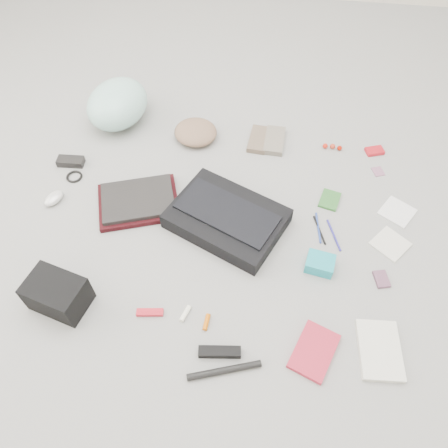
# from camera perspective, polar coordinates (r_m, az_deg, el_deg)

# --- Properties ---
(ground_plane) EXTENTS (4.00, 4.00, 0.00)m
(ground_plane) POSITION_cam_1_polar(r_m,az_deg,el_deg) (1.80, 0.00, -0.94)
(ground_plane) COLOR gray
(messenger_bag) EXTENTS (0.54, 0.47, 0.07)m
(messenger_bag) POSITION_cam_1_polar(r_m,az_deg,el_deg) (1.79, 0.38, 0.72)
(messenger_bag) COLOR black
(messenger_bag) RESTS_ON ground_plane
(bag_flap) EXTENTS (0.45, 0.33, 0.01)m
(bag_flap) POSITION_cam_1_polar(r_m,az_deg,el_deg) (1.76, 0.38, 1.56)
(bag_flap) COLOR black
(bag_flap) RESTS_ON messenger_bag
(laptop_sleeve) EXTENTS (0.40, 0.35, 0.02)m
(laptop_sleeve) POSITION_cam_1_polar(r_m,az_deg,el_deg) (1.92, -11.10, 2.81)
(laptop_sleeve) COLOR #330A0E
(laptop_sleeve) RESTS_ON ground_plane
(laptop) EXTENTS (0.36, 0.31, 0.02)m
(laptop) POSITION_cam_1_polar(r_m,az_deg,el_deg) (1.90, -11.20, 3.22)
(laptop) COLOR black
(laptop) RESTS_ON laptop_sleeve
(bike_helmet) EXTENTS (0.36, 0.40, 0.21)m
(bike_helmet) POSITION_cam_1_polar(r_m,az_deg,el_deg) (2.27, -13.74, 14.99)
(bike_helmet) COLOR #B6F4E9
(bike_helmet) RESTS_ON ground_plane
(beanie) EXTENTS (0.26, 0.25, 0.07)m
(beanie) POSITION_cam_1_polar(r_m,az_deg,el_deg) (2.16, -3.73, 11.89)
(beanie) COLOR #8A6952
(beanie) RESTS_ON ground_plane
(mitten_left) EXTENTS (0.10, 0.18, 0.03)m
(mitten_left) POSITION_cam_1_polar(r_m,az_deg,el_deg) (2.15, 4.55, 10.95)
(mitten_left) COLOR #75604F
(mitten_left) RESTS_ON ground_plane
(mitten_right) EXTENTS (0.10, 0.19, 0.03)m
(mitten_right) POSITION_cam_1_polar(r_m,az_deg,el_deg) (2.16, 6.60, 10.78)
(mitten_right) COLOR gray
(mitten_right) RESTS_ON ground_plane
(power_brick) EXTENTS (0.12, 0.06, 0.03)m
(power_brick) POSITION_cam_1_polar(r_m,az_deg,el_deg) (2.16, -19.39, 7.72)
(power_brick) COLOR black
(power_brick) RESTS_ON ground_plane
(cable_coil) EXTENTS (0.10, 0.10, 0.01)m
(cable_coil) POSITION_cam_1_polar(r_m,az_deg,el_deg) (2.10, -18.97, 5.88)
(cable_coil) COLOR black
(cable_coil) RESTS_ON ground_plane
(mouse) EXTENTS (0.09, 0.11, 0.04)m
(mouse) POSITION_cam_1_polar(r_m,az_deg,el_deg) (2.02, -21.35, 3.16)
(mouse) COLOR silver
(mouse) RESTS_ON ground_plane
(camera_bag) EXTENTS (0.23, 0.19, 0.13)m
(camera_bag) POSITION_cam_1_polar(r_m,az_deg,el_deg) (1.69, -20.92, -8.53)
(camera_bag) COLOR black
(camera_bag) RESTS_ON ground_plane
(multitool) EXTENTS (0.10, 0.04, 0.02)m
(multitool) POSITION_cam_1_polar(r_m,az_deg,el_deg) (1.63, -9.65, -11.32)
(multitool) COLOR red
(multitool) RESTS_ON ground_plane
(toiletry_tube_white) EXTENTS (0.04, 0.06, 0.02)m
(toiletry_tube_white) POSITION_cam_1_polar(r_m,az_deg,el_deg) (1.61, -5.08, -11.57)
(toiletry_tube_white) COLOR white
(toiletry_tube_white) RESTS_ON ground_plane
(toiletry_tube_orange) EXTENTS (0.02, 0.06, 0.02)m
(toiletry_tube_orange) POSITION_cam_1_polar(r_m,az_deg,el_deg) (1.59, -2.30, -12.69)
(toiletry_tube_orange) COLOR #D05E05
(toiletry_tube_orange) RESTS_ON ground_plane
(u_lock) EXTENTS (0.15, 0.05, 0.03)m
(u_lock) POSITION_cam_1_polar(r_m,az_deg,el_deg) (1.55, -0.57, -16.37)
(u_lock) COLOR black
(u_lock) RESTS_ON ground_plane
(bike_pump) EXTENTS (0.25, 0.10, 0.02)m
(bike_pump) POSITION_cam_1_polar(r_m,az_deg,el_deg) (1.53, 0.04, -18.58)
(bike_pump) COLOR black
(bike_pump) RESTS_ON ground_plane
(book_red) EXTENTS (0.19, 0.22, 0.02)m
(book_red) POSITION_cam_1_polar(r_m,az_deg,el_deg) (1.58, 11.68, -15.96)
(book_red) COLOR red
(book_red) RESTS_ON ground_plane
(book_white) EXTENTS (0.16, 0.22, 0.02)m
(book_white) POSITION_cam_1_polar(r_m,az_deg,el_deg) (1.64, 19.66, -15.25)
(book_white) COLOR silver
(book_white) RESTS_ON ground_plane
(notepad) EXTENTS (0.10, 0.12, 0.01)m
(notepad) POSITION_cam_1_polar(r_m,az_deg,el_deg) (1.95, 13.64, 3.08)
(notepad) COLOR #2C652A
(notepad) RESTS_ON ground_plane
(pen_blue) EXTENTS (0.03, 0.15, 0.01)m
(pen_blue) POSITION_cam_1_polar(r_m,az_deg,el_deg) (1.85, 12.21, -0.47)
(pen_blue) COLOR #2A459F
(pen_blue) RESTS_ON ground_plane
(pen_black) EXTENTS (0.06, 0.14, 0.01)m
(pen_black) POSITION_cam_1_polar(r_m,az_deg,el_deg) (1.84, 12.36, -0.77)
(pen_black) COLOR black
(pen_black) RESTS_ON ground_plane
(pen_navy) EXTENTS (0.06, 0.15, 0.01)m
(pen_navy) POSITION_cam_1_polar(r_m,az_deg,el_deg) (1.84, 14.15, -1.42)
(pen_navy) COLOR navy
(pen_navy) RESTS_ON ground_plane
(accordion_wallet) EXTENTS (0.12, 0.10, 0.05)m
(accordion_wallet) POSITION_cam_1_polar(r_m,az_deg,el_deg) (1.72, 12.42, -5.08)
(accordion_wallet) COLOR #1CA6B8
(accordion_wallet) RESTS_ON ground_plane
(card_deck) EXTENTS (0.07, 0.08, 0.01)m
(card_deck) POSITION_cam_1_polar(r_m,az_deg,el_deg) (1.78, 19.87, -6.79)
(card_deck) COLOR #744961
(card_deck) RESTS_ON ground_plane
(napkin_top) EXTENTS (0.17, 0.17, 0.01)m
(napkin_top) POSITION_cam_1_polar(r_m,az_deg,el_deg) (2.00, 21.69, 1.49)
(napkin_top) COLOR silver
(napkin_top) RESTS_ON ground_plane
(napkin_bottom) EXTENTS (0.18, 0.18, 0.01)m
(napkin_bottom) POSITION_cam_1_polar(r_m,az_deg,el_deg) (1.88, 20.90, -2.44)
(napkin_bottom) COLOR silver
(napkin_bottom) RESTS_ON ground_plane
(lollipop_a) EXTENTS (0.03, 0.03, 0.02)m
(lollipop_a) POSITION_cam_1_polar(r_m,az_deg,el_deg) (2.17, 13.08, 9.91)
(lollipop_a) COLOR red
(lollipop_a) RESTS_ON ground_plane
(lollipop_b) EXTENTS (0.03, 0.03, 0.03)m
(lollipop_b) POSITION_cam_1_polar(r_m,az_deg,el_deg) (2.18, 14.00, 9.82)
(lollipop_b) COLOR #B8341E
(lollipop_b) RESTS_ON ground_plane
(lollipop_c) EXTENTS (0.02, 0.02, 0.02)m
(lollipop_c) POSITION_cam_1_polar(r_m,az_deg,el_deg) (2.18, 14.86, 9.56)
(lollipop_c) COLOR #9F0F00
(lollipop_c) RESTS_ON ground_plane
(altoids_tin) EXTENTS (0.09, 0.08, 0.02)m
(altoids_tin) POSITION_cam_1_polar(r_m,az_deg,el_deg) (2.22, 19.07, 9.01)
(altoids_tin) COLOR red
(altoids_tin) RESTS_ON ground_plane
(stamp_sheet) EXTENTS (0.06, 0.07, 0.00)m
(stamp_sheet) POSITION_cam_1_polar(r_m,az_deg,el_deg) (2.13, 19.48, 6.48)
(stamp_sheet) COLOR #9F6484
(stamp_sheet) RESTS_ON ground_plane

